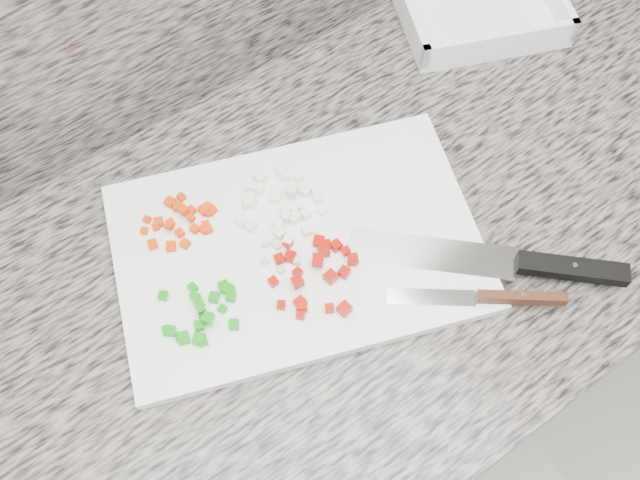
{
  "coord_description": "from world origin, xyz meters",
  "views": [
    {
      "loc": [
        -0.18,
        1.11,
        1.69
      ],
      "look_at": [
        0.06,
        1.44,
        0.93
      ],
      "focal_mm": 40.0,
      "sensor_mm": 36.0,
      "label": 1
    }
  ],
  "objects": [
    {
      "name": "chef_knife",
      "position": [
        0.24,
        1.27,
        0.92
      ],
      "size": [
        0.27,
        0.26,
        0.02
      ],
      "rotation": [
        0.0,
        0.0,
        -0.76
      ],
      "color": "silver",
      "rests_on": "cutting_board"
    },
    {
      "name": "carrot_pile",
      "position": [
        -0.06,
        1.56,
        0.92
      ],
      "size": [
        0.1,
        0.08,
        0.02
      ],
      "color": "red",
      "rests_on": "cutting_board"
    },
    {
      "name": "onion_pile",
      "position": [
        0.05,
        1.51,
        0.92
      ],
      "size": [
        0.11,
        0.11,
        0.02
      ],
      "color": "white",
      "rests_on": "cutting_board"
    },
    {
      "name": "paring_knife",
      "position": [
        0.19,
        1.26,
        0.92
      ],
      "size": [
        0.18,
        0.14,
        0.02
      ],
      "rotation": [
        0.0,
        0.0,
        -0.65
      ],
      "color": "silver",
      "rests_on": "cutting_board"
    },
    {
      "name": "cutting_board",
      "position": [
        0.04,
        1.46,
        0.91
      ],
      "size": [
        0.52,
        0.43,
        0.01
      ],
      "primitive_type": "cube",
      "rotation": [
        0.0,
        0.0,
        -0.35
      ],
      "color": "white",
      "rests_on": "countertop"
    },
    {
      "name": "red_pepper_pile",
      "position": [
        0.03,
        1.41,
        0.92
      ],
      "size": [
        0.12,
        0.12,
        0.02
      ],
      "color": "#A40A02",
      "rests_on": "cutting_board"
    },
    {
      "name": "garlic_pile",
      "position": [
        0.01,
        1.46,
        0.92
      ],
      "size": [
        0.05,
        0.05,
        0.01
      ],
      "color": "beige",
      "rests_on": "cutting_board"
    },
    {
      "name": "countertop",
      "position": [
        0.0,
        1.44,
        0.88
      ],
      "size": [
        3.96,
        0.64,
        0.04
      ],
      "primitive_type": "cube",
      "color": "slate",
      "rests_on": "cabinet"
    },
    {
      "name": "green_pepper_pile",
      "position": [
        -0.11,
        1.44,
        0.92
      ],
      "size": [
        0.1,
        0.09,
        0.02
      ],
      "color": "#0F8E0C",
      "rests_on": "cutting_board"
    },
    {
      "name": "tray",
      "position": [
        0.48,
        1.62,
        0.92
      ],
      "size": [
        0.28,
        0.24,
        0.05
      ],
      "rotation": [
        0.0,
        0.0,
        -0.39
      ],
      "color": "white",
      "rests_on": "countertop"
    },
    {
      "name": "cabinet",
      "position": [
        0.0,
        1.44,
        0.43
      ],
      "size": [
        3.92,
        0.62,
        0.86
      ],
      "primitive_type": "cube",
      "color": "beige",
      "rests_on": "ground"
    }
  ]
}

